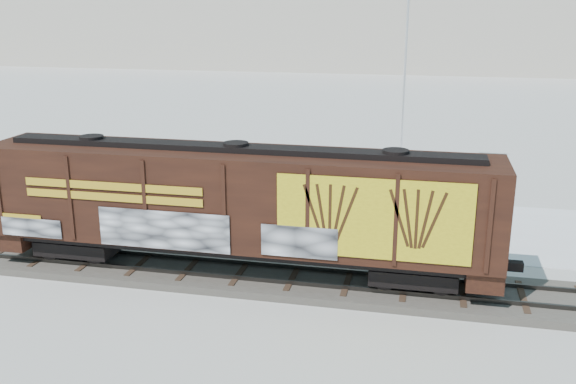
% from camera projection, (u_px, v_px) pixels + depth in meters
% --- Properties ---
extents(ground, '(500.00, 500.00, 0.00)m').
position_uv_depth(ground, '(293.00, 283.00, 23.58)').
color(ground, white).
rests_on(ground, ground).
extents(rail_track, '(50.00, 3.40, 0.43)m').
position_uv_depth(rail_track, '(293.00, 280.00, 23.54)').
color(rail_track, '#59544C').
rests_on(rail_track, ground).
extents(parking_strip, '(40.00, 8.00, 0.03)m').
position_uv_depth(parking_strip, '(326.00, 219.00, 30.60)').
color(parking_strip, white).
rests_on(parking_strip, ground).
extents(hopper_railcar, '(18.59, 3.06, 4.65)m').
position_uv_depth(hopper_railcar, '(237.00, 201.00, 23.16)').
color(hopper_railcar, black).
rests_on(hopper_railcar, rail_track).
extents(flagpole, '(2.30, 0.90, 12.81)m').
position_uv_depth(flagpole, '(405.00, 97.00, 36.31)').
color(flagpole, silver).
rests_on(flagpole, ground).
extents(car_silver, '(4.91, 2.81, 1.58)m').
position_uv_depth(car_silver, '(277.00, 197.00, 31.40)').
color(car_silver, '#A2A4A9').
rests_on(car_silver, parking_strip).
extents(car_white, '(4.83, 3.11, 1.50)m').
position_uv_depth(car_white, '(430.00, 207.00, 29.93)').
color(car_white, silver).
rests_on(car_white, parking_strip).
extents(car_dark, '(4.93, 2.56, 1.36)m').
position_uv_depth(car_dark, '(419.00, 217.00, 28.71)').
color(car_dark, black).
rests_on(car_dark, parking_strip).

